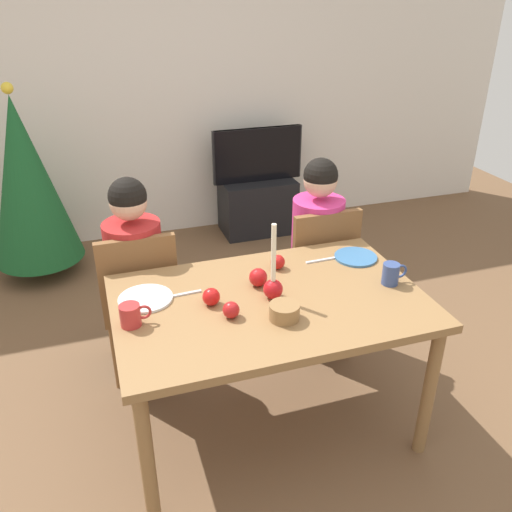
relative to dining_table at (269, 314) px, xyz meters
name	(u,v)px	position (x,y,z in m)	size (l,w,h in m)	color
ground_plane	(268,422)	(0.00, 0.00, -0.67)	(7.68, 7.68, 0.00)	brown
back_wall	(165,82)	(0.00, 2.60, 0.63)	(6.40, 0.10, 2.60)	silver
dining_table	(269,314)	(0.00, 0.00, 0.00)	(1.40, 0.90, 0.75)	olive
chair_left	(140,296)	(-0.53, 0.61, -0.15)	(0.40, 0.40, 0.90)	brown
chair_right	(318,267)	(0.52, 0.61, -0.15)	(0.40, 0.40, 0.90)	brown
person_left_child	(138,284)	(-0.53, 0.64, -0.10)	(0.30, 0.30, 1.17)	#33384C
person_right_child	(316,256)	(0.52, 0.64, -0.10)	(0.30, 0.30, 1.17)	#33384C
tv_stand	(258,206)	(0.70, 2.30, -0.43)	(0.64, 0.40, 0.48)	black
tv	(258,155)	(0.70, 2.30, 0.04)	(0.79, 0.05, 0.46)	black
christmas_tree	(26,181)	(-1.13, 2.06, 0.08)	(0.64, 0.64, 1.44)	brown
candle_centerpiece	(273,284)	(0.02, 0.01, 0.16)	(0.09, 0.09, 0.36)	red
plate_left	(145,299)	(-0.54, 0.17, 0.09)	(0.25, 0.25, 0.01)	silver
plate_right	(356,257)	(0.56, 0.24, 0.09)	(0.22, 0.22, 0.01)	teal
mug_left	(131,315)	(-0.61, -0.02, 0.13)	(0.13, 0.09, 0.10)	#B72D2D
mug_right	(391,274)	(0.59, -0.05, 0.14)	(0.13, 0.08, 0.10)	#33477F
fork_left	(182,294)	(-0.37, 0.15, 0.09)	(0.18, 0.01, 0.01)	silver
fork_right	(322,260)	(0.38, 0.27, 0.09)	(0.18, 0.01, 0.01)	silver
bowl_walnuts	(284,312)	(0.01, -0.17, 0.12)	(0.13, 0.13, 0.07)	olive
apple_near_candle	(258,277)	(-0.01, 0.13, 0.13)	(0.09, 0.09, 0.09)	#B11618
apple_by_left_plate	(211,297)	(-0.26, 0.04, 0.12)	(0.08, 0.08, 0.08)	red
apple_by_right_mug	(231,310)	(-0.21, -0.09, 0.12)	(0.07, 0.07, 0.07)	#B0191A
apple_far_edge	(278,262)	(0.13, 0.26, 0.12)	(0.07, 0.07, 0.07)	red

